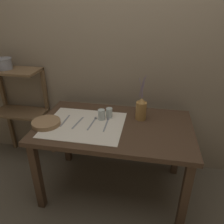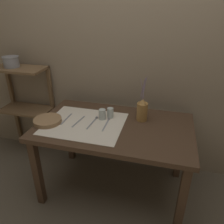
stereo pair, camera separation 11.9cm
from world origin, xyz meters
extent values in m
plane|color=brown|center=(0.00, 0.00, 0.00)|extent=(12.00, 12.00, 0.00)
cube|color=gray|center=(0.00, 0.50, 1.20)|extent=(7.00, 0.06, 2.40)
cube|color=#422D1E|center=(0.00, 0.00, 0.69)|extent=(1.31, 0.78, 0.04)
cube|color=#422D1E|center=(-0.60, -0.33, 0.34)|extent=(0.06, 0.06, 0.67)
cube|color=#422D1E|center=(0.60, -0.33, 0.34)|extent=(0.06, 0.06, 0.67)
cube|color=#422D1E|center=(-0.60, 0.33, 0.34)|extent=(0.06, 0.06, 0.67)
cube|color=#422D1E|center=(0.60, 0.33, 0.34)|extent=(0.06, 0.06, 0.67)
cube|color=brown|center=(-1.09, 0.31, 1.04)|extent=(0.55, 0.29, 0.02)
cube|color=brown|center=(-1.09, 0.31, 0.58)|extent=(0.55, 0.29, 0.02)
cube|color=brown|center=(-1.35, 0.43, 0.53)|extent=(0.04, 0.04, 1.05)
cube|color=brown|center=(-0.83, 0.43, 0.53)|extent=(0.04, 0.04, 1.05)
cube|color=beige|center=(-0.25, -0.04, 0.72)|extent=(0.66, 0.55, 0.00)
cylinder|color=olive|center=(0.21, 0.15, 0.80)|extent=(0.09, 0.09, 0.16)
cone|color=olive|center=(0.21, 0.15, 0.90)|extent=(0.07, 0.07, 0.04)
cylinder|color=slate|center=(0.21, 0.14, 1.00)|extent=(0.01, 0.04, 0.16)
cylinder|color=slate|center=(0.20, 0.16, 1.01)|extent=(0.04, 0.04, 0.18)
cylinder|color=slate|center=(0.20, 0.15, 1.01)|extent=(0.04, 0.03, 0.18)
cylinder|color=slate|center=(0.22, 0.15, 1.02)|extent=(0.03, 0.03, 0.21)
cylinder|color=slate|center=(0.21, 0.16, 1.01)|extent=(0.03, 0.01, 0.18)
cylinder|color=#8E6B47|center=(-0.57, -0.11, 0.73)|extent=(0.24, 0.24, 0.04)
cylinder|color=#B7C1BC|center=(-0.13, 0.07, 0.76)|extent=(0.06, 0.06, 0.09)
cylinder|color=#B7C1BC|center=(-0.07, 0.12, 0.76)|extent=(0.06, 0.06, 0.09)
cube|color=gray|center=(-0.44, -0.01, 0.72)|extent=(0.02, 0.21, 0.00)
cube|color=gray|center=(-0.31, -0.03, 0.72)|extent=(0.04, 0.21, 0.00)
cube|color=gray|center=(-0.19, -0.03, 0.72)|extent=(0.03, 0.21, 0.00)
sphere|color=gray|center=(-0.18, 0.08, 0.72)|extent=(0.02, 0.02, 0.02)
cube|color=gray|center=(-0.07, -0.03, 0.72)|extent=(0.02, 0.21, 0.00)
sphere|color=gray|center=(-0.07, 0.08, 0.72)|extent=(0.02, 0.02, 0.02)
cylinder|color=gray|center=(-1.16, 0.31, 1.11)|extent=(0.15, 0.15, 0.11)
cylinder|color=gray|center=(-1.16, 0.31, 1.16)|extent=(0.16, 0.16, 0.01)
camera|label=1|loc=(0.28, -1.59, 1.64)|focal=35.00mm
camera|label=2|loc=(0.39, -1.56, 1.64)|focal=35.00mm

